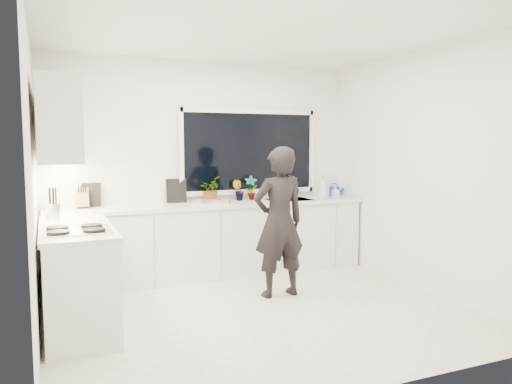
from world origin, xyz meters
name	(u,v)px	position (x,y,z in m)	size (l,w,h in m)	color
floor	(260,312)	(0.00, 0.00, -0.01)	(4.00, 3.50, 0.02)	beige
wall_back	(205,167)	(0.00, 1.76, 1.35)	(4.00, 0.02, 2.70)	white
wall_left	(32,182)	(-2.01, 0.00, 1.35)	(0.02, 3.50, 2.70)	white
wall_right	(424,171)	(2.01, 0.00, 1.35)	(0.02, 3.50, 2.70)	white
ceiling	(260,31)	(0.00, 0.00, 2.71)	(4.00, 3.50, 0.02)	white
window	(249,152)	(0.60, 1.73, 1.55)	(1.80, 0.02, 1.00)	black
base_cabinets_back	(214,241)	(0.00, 1.45, 0.44)	(3.92, 0.58, 0.88)	white
base_cabinets_left	(78,277)	(-1.67, 0.35, 0.44)	(0.58, 1.60, 0.88)	white
countertop_back	(213,205)	(0.00, 1.44, 0.90)	(3.94, 0.62, 0.04)	silver
countertop_left	(76,227)	(-1.67, 0.35, 0.90)	(0.62, 1.60, 0.04)	silver
upper_cabinets	(57,123)	(-1.79, 0.70, 1.85)	(0.34, 2.10, 0.70)	white
sink	(289,203)	(1.05, 1.45, 0.87)	(0.58, 0.42, 0.14)	silver
faucet	(282,190)	(1.05, 1.65, 1.03)	(0.03, 0.03, 0.22)	silver
stovetop	(76,230)	(-1.69, 0.00, 0.94)	(0.56, 0.48, 0.03)	black
person	(279,222)	(0.40, 0.40, 0.81)	(0.59, 0.39, 1.63)	black
pizza_tray	(211,202)	(-0.04, 1.42, 0.94)	(0.47, 0.35, 0.03)	silver
pizza	(211,201)	(-0.04, 1.42, 0.95)	(0.43, 0.31, 0.01)	#C5431A
watering_can	(334,191)	(1.85, 1.61, 0.98)	(0.14, 0.14, 0.13)	#1324B6
paper_towel_roll	(52,198)	(-1.85, 1.55, 1.05)	(0.11, 0.11, 0.26)	white
knife_block	(83,199)	(-1.52, 1.59, 1.03)	(0.13, 0.10, 0.22)	olive
utensil_crock	(53,211)	(-1.85, 0.80, 1.00)	(0.13, 0.13, 0.16)	silver
picture_frame_large	(91,195)	(-1.42, 1.69, 1.06)	(0.22, 0.02, 0.28)	black
picture_frame_small	(176,191)	(-0.40, 1.69, 1.07)	(0.25, 0.02, 0.30)	black
herb_plants	(238,188)	(0.40, 1.61, 1.08)	(1.46, 0.36, 0.32)	#26662D
soap_bottles	(325,188)	(1.52, 1.30, 1.07)	(0.32, 0.16, 0.32)	#D8BF66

